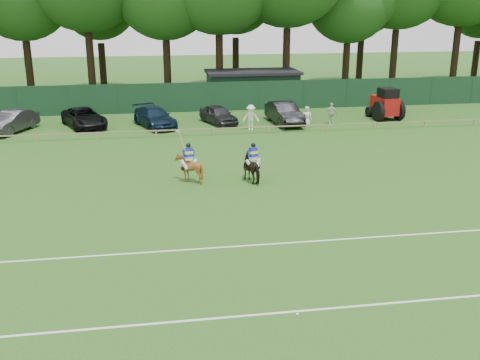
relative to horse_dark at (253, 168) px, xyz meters
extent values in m
plane|color=#1E4C14|center=(-1.84, -7.00, -0.74)|extent=(160.00, 160.00, 0.00)
imported|color=black|center=(0.00, 0.00, 0.00)|extent=(1.39, 1.93, 1.49)
imported|color=brown|center=(-3.32, 0.45, 0.01)|extent=(1.42, 1.55, 1.50)
imported|color=#313033|center=(-15.06, 14.23, 0.03)|extent=(3.29, 4.94, 1.54)
imported|color=black|center=(-10.09, 15.16, -0.03)|extent=(4.13, 5.64, 1.43)
imported|color=#112137|center=(-4.87, 14.41, -0.01)|extent=(3.68, 5.42, 1.46)
imported|color=#2E2E31|center=(0.00, 14.73, -0.03)|extent=(2.98, 4.48, 1.42)
imported|color=black|center=(5.00, 13.89, 0.09)|extent=(2.20, 5.16, 1.66)
imported|color=white|center=(2.08, 12.25, 0.18)|extent=(1.24, 0.76, 1.84)
imported|color=beige|center=(8.54, 13.34, 0.07)|extent=(0.99, 0.51, 1.63)
imported|color=white|center=(6.52, 12.94, 0.00)|extent=(0.79, 0.57, 1.49)
cube|color=silver|center=(0.00, 0.00, 0.53)|extent=(0.43, 0.37, 0.18)
cube|color=#1727A7|center=(0.00, 0.00, 0.85)|extent=(0.48, 0.43, 0.51)
cube|color=yellow|center=(0.00, 0.00, 0.83)|extent=(0.51, 0.42, 0.18)
sphere|color=black|center=(0.00, 0.00, 1.22)|extent=(0.25, 0.25, 0.25)
cylinder|color=silver|center=(0.26, 0.05, 0.23)|extent=(0.39, 0.44, 0.59)
cylinder|color=silver|center=(-0.22, -0.14, 0.23)|extent=(0.47, 0.28, 0.59)
cube|color=silver|center=(-3.32, 0.45, 0.54)|extent=(0.40, 0.32, 0.18)
cube|color=#1727A7|center=(-3.32, 0.45, 0.86)|extent=(0.45, 0.37, 0.51)
cube|color=yellow|center=(-3.32, 0.45, 0.84)|extent=(0.47, 0.35, 0.18)
sphere|color=black|center=(-3.32, 0.45, 1.23)|extent=(0.25, 0.25, 0.25)
cylinder|color=silver|center=(-3.06, 0.44, 0.24)|extent=(0.41, 0.39, 0.59)
cylinder|color=silver|center=(-3.57, 0.36, 0.24)|extent=(0.42, 0.32, 0.59)
cylinder|color=tan|center=(-3.62, 0.45, 1.41)|extent=(0.36, 0.53, 1.17)
sphere|color=silver|center=(-1.08, -13.23, -0.70)|extent=(0.09, 0.09, 0.09)
cube|color=silver|center=(-1.84, -13.00, -0.74)|extent=(60.00, 0.10, 0.01)
cube|color=silver|center=(-1.84, -8.00, -0.74)|extent=(60.00, 0.10, 0.01)
cube|color=#997F5B|center=(-1.84, 11.00, -0.29)|extent=(62.00, 0.08, 0.08)
cube|color=#14351E|center=(-1.84, 20.00, 0.51)|extent=(92.00, 0.04, 2.50)
cube|color=#14331E|center=(4.16, 23.00, 0.66)|extent=(8.00, 4.00, 2.80)
cube|color=black|center=(4.16, 23.00, 2.18)|extent=(8.40, 4.40, 0.24)
cube|color=#9D110E|center=(13.36, 14.50, 0.36)|extent=(1.57, 2.63, 1.37)
cube|color=black|center=(13.40, 14.08, 1.31)|extent=(1.37, 1.47, 0.95)
cylinder|color=black|center=(12.53, 13.69, 0.05)|extent=(0.44, 1.60, 1.58)
cylinder|color=black|center=(14.31, 13.84, 0.05)|extent=(0.44, 1.60, 1.58)
cylinder|color=black|center=(12.49, 15.48, -0.32)|extent=(0.38, 0.86, 0.84)
cylinder|color=black|center=(14.06, 15.61, -0.32)|extent=(0.38, 0.86, 0.84)
camera|label=1|loc=(-5.16, -27.63, 8.30)|focal=42.00mm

